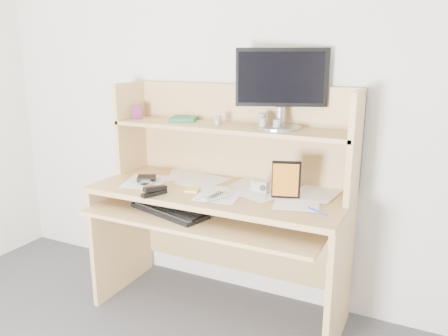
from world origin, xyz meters
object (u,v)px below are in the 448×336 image
at_px(tv_remote, 216,197).
at_px(monitor, 281,86).
at_px(desk, 225,195).
at_px(keyboard, 169,210).
at_px(game_case, 286,180).

bearing_deg(tv_remote, monitor, 81.34).
height_order(desk, tv_remote, desk).
bearing_deg(keyboard, game_case, 33.82).
relative_size(tv_remote, monitor, 0.34).
relative_size(desk, keyboard, 2.90).
xyz_separation_m(game_case, monitor, (-0.11, 0.20, 0.45)).
relative_size(desk, game_case, 6.92).
bearing_deg(monitor, game_case, -82.13).
height_order(tv_remote, monitor, monitor).
bearing_deg(keyboard, monitor, 55.25).
bearing_deg(monitor, desk, 179.20).
distance_m(keyboard, game_case, 0.64).
relative_size(desk, monitor, 3.02).
height_order(game_case, monitor, monitor).
xyz_separation_m(desk, monitor, (0.28, 0.10, 0.61)).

